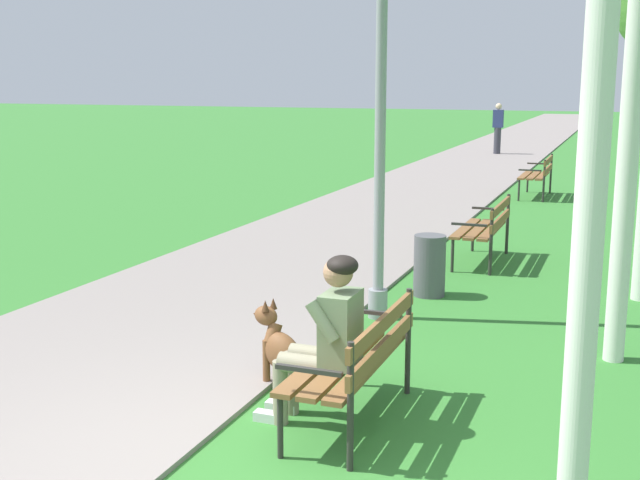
% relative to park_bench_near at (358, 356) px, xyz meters
% --- Properties ---
extents(ground_plane, '(120.00, 120.00, 0.00)m').
position_rel_park_bench_near_xyz_m(ground_plane, '(-0.52, -1.04, -0.51)').
color(ground_plane, '#33752D').
extents(paved_path, '(3.38, 60.00, 0.04)m').
position_rel_park_bench_near_xyz_m(paved_path, '(-2.55, 22.96, -0.49)').
color(paved_path, gray).
rests_on(paved_path, ground).
extents(park_bench_near, '(0.55, 1.50, 0.85)m').
position_rel_park_bench_near_xyz_m(park_bench_near, '(0.00, 0.00, 0.00)').
color(park_bench_near, brown).
rests_on(park_bench_near, ground).
extents(park_bench_mid, '(0.55, 1.50, 0.85)m').
position_rel_park_bench_near_xyz_m(park_bench_mid, '(-0.06, 5.56, 0.00)').
color(park_bench_mid, brown).
rests_on(park_bench_mid, ground).
extents(park_bench_far, '(0.55, 1.50, 0.85)m').
position_rel_park_bench_near_xyz_m(park_bench_far, '(-0.11, 12.14, 0.00)').
color(park_bench_far, brown).
rests_on(park_bench_far, ground).
extents(person_seated_on_near_bench, '(0.74, 0.49, 1.25)m').
position_rel_park_bench_near_xyz_m(person_seated_on_near_bench, '(-0.21, -0.09, 0.17)').
color(person_seated_on_near_bench, gray).
rests_on(person_seated_on_near_bench, ground).
extents(dog_brown, '(0.80, 0.44, 0.71)m').
position_rel_park_bench_near_xyz_m(dog_brown, '(-0.74, 0.44, -0.25)').
color(dog_brown, brown).
rests_on(dog_brown, ground).
extents(lamp_post_near, '(0.24, 0.24, 4.25)m').
position_rel_park_bench_near_xyz_m(lamp_post_near, '(-0.65, 2.60, 1.69)').
color(lamp_post_near, gray).
rests_on(lamp_post_near, ground).
extents(litter_bin, '(0.36, 0.36, 0.70)m').
position_rel_park_bench_near_xyz_m(litter_bin, '(-0.36, 3.64, -0.16)').
color(litter_bin, '#515156').
rests_on(litter_bin, ground).
extents(pedestrian_distant, '(0.32, 0.22, 1.65)m').
position_rel_park_bench_near_xyz_m(pedestrian_distant, '(-2.43, 21.43, 0.33)').
color(pedestrian_distant, '#383842').
rests_on(pedestrian_distant, ground).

